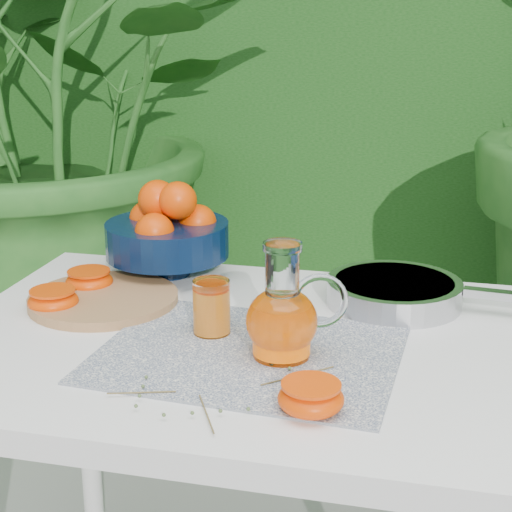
% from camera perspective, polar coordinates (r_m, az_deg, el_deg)
% --- Properties ---
extents(hedge_backdrop, '(8.00, 1.65, 2.50)m').
position_cam_1_polar(hedge_backdrop, '(3.12, 8.64, 16.35)').
color(hedge_backdrop, '#194915').
rests_on(hedge_backdrop, ground).
extents(potted_plant_left, '(2.45, 2.45, 1.94)m').
position_cam_1_polar(potted_plant_left, '(2.63, -14.76, 10.90)').
color(potted_plant_left, '#276221').
rests_on(potted_plant_left, ground).
extents(white_table, '(1.00, 0.70, 0.75)m').
position_cam_1_polar(white_table, '(1.29, -0.21, -9.26)').
color(white_table, white).
rests_on(white_table, ground).
extents(placemat, '(0.47, 0.38, 0.00)m').
position_cam_1_polar(placemat, '(1.19, -0.55, -7.09)').
color(placemat, '#0B1C42').
rests_on(placemat, white_table).
extents(cutting_board, '(0.27, 0.27, 0.02)m').
position_cam_1_polar(cutting_board, '(1.42, -11.02, -3.10)').
color(cutting_board, '#996745').
rests_on(cutting_board, white_table).
extents(fruit_bowl, '(0.25, 0.25, 0.19)m').
position_cam_1_polar(fruit_bowl, '(1.53, -6.42, 1.79)').
color(fruit_bowl, black).
rests_on(fruit_bowl, white_table).
extents(juice_pitcher, '(0.16, 0.13, 0.18)m').
position_cam_1_polar(juice_pitcher, '(1.16, 1.99, -4.52)').
color(juice_pitcher, white).
rests_on(juice_pitcher, white_table).
extents(juice_tumbler, '(0.08, 0.08, 0.09)m').
position_cam_1_polar(juice_tumbler, '(1.25, -3.25, -3.81)').
color(juice_tumbler, white).
rests_on(juice_tumbler, white_table).
extents(saute_pan, '(0.43, 0.26, 0.04)m').
position_cam_1_polar(saute_pan, '(1.41, 10.15, -2.52)').
color(saute_pan, '#B4B4B9').
rests_on(saute_pan, white_table).
extents(orange_halves, '(0.60, 0.47, 0.04)m').
position_cam_1_polar(orange_halves, '(1.29, -8.77, -4.54)').
color(orange_halves, red).
rests_on(orange_halves, white_table).
extents(thyme_sprigs, '(0.29, 0.23, 0.01)m').
position_cam_1_polar(thyme_sprigs, '(1.07, -2.62, -9.85)').
color(thyme_sprigs, brown).
rests_on(thyme_sprigs, white_table).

